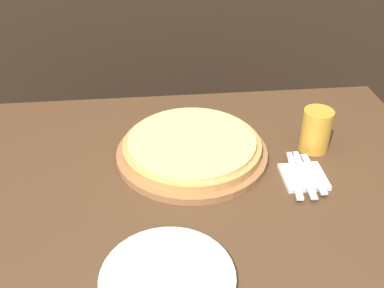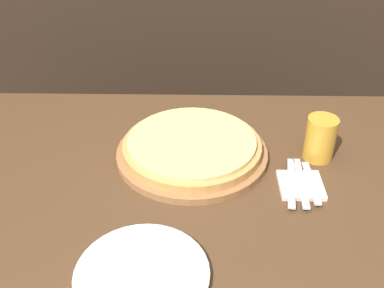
% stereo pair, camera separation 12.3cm
% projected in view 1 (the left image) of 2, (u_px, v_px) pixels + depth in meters
% --- Properties ---
extents(dining_table, '(1.43, 0.94, 0.76)m').
position_uv_depth(dining_table, '(182.00, 278.00, 1.37)').
color(dining_table, '#4C331E').
rests_on(dining_table, ground_plane).
extents(pizza_on_board, '(0.42, 0.42, 0.06)m').
position_uv_depth(pizza_on_board, '(192.00, 148.00, 1.24)').
color(pizza_on_board, '#99663D').
rests_on(pizza_on_board, dining_table).
extents(beer_glass, '(0.08, 0.08, 0.12)m').
position_uv_depth(beer_glass, '(316.00, 129.00, 1.24)').
color(beer_glass, gold).
rests_on(beer_glass, dining_table).
extents(dinner_plate, '(0.27, 0.27, 0.02)m').
position_uv_depth(dinner_plate, '(168.00, 279.00, 0.89)').
color(dinner_plate, white).
rests_on(dinner_plate, dining_table).
extents(napkin_stack, '(0.11, 0.11, 0.01)m').
position_uv_depth(napkin_stack, '(304.00, 177.00, 1.16)').
color(napkin_stack, silver).
rests_on(napkin_stack, dining_table).
extents(fork, '(0.05, 0.20, 0.00)m').
position_uv_depth(fork, '(295.00, 175.00, 1.16)').
color(fork, silver).
rests_on(fork, napkin_stack).
extents(dinner_knife, '(0.03, 0.20, 0.00)m').
position_uv_depth(dinner_knife, '(304.00, 174.00, 1.16)').
color(dinner_knife, silver).
rests_on(dinner_knife, napkin_stack).
extents(spoon, '(0.02, 0.17, 0.00)m').
position_uv_depth(spoon, '(313.00, 174.00, 1.16)').
color(spoon, silver).
rests_on(spoon, napkin_stack).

